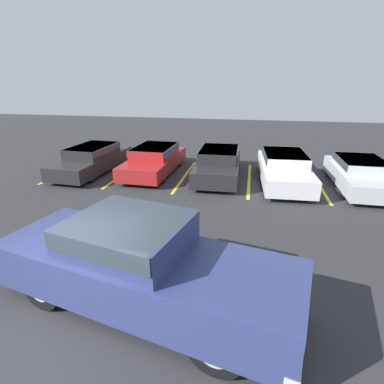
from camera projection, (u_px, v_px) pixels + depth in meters
name	position (u px, v px, depth m)	size (l,w,h in m)	color
ground_plane	(59.00, 333.00, 5.11)	(60.00, 60.00, 0.00)	#2D2D30
stall_stripe_a	(71.00, 169.00, 14.51)	(0.12, 4.75, 0.01)	yellow
stall_stripe_b	(126.00, 172.00, 14.00)	(0.12, 4.75, 0.01)	yellow
stall_stripe_c	(185.00, 176.00, 13.48)	(0.12, 4.75, 0.01)	yellow
stall_stripe_d	(249.00, 179.00, 12.96)	(0.12, 4.75, 0.01)	yellow
stall_stripe_e	(319.00, 184.00, 12.45)	(0.12, 4.75, 0.01)	yellow
pickup_truck	(145.00, 265.00, 5.49)	(5.99, 3.12, 1.74)	navy
parked_sedan_a	(93.00, 158.00, 13.87)	(2.00, 4.81, 1.22)	#232326
parked_sedan_b	(154.00, 159.00, 13.74)	(1.95, 4.69, 1.23)	maroon
parked_sedan_c	(219.00, 162.00, 13.10)	(1.88, 4.61, 1.25)	#232326
parked_sedan_d	(284.00, 167.00, 12.35)	(2.04, 4.85, 1.27)	silver
parked_sedan_e	(360.00, 173.00, 11.78)	(1.83, 4.51, 1.17)	#B7BABF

